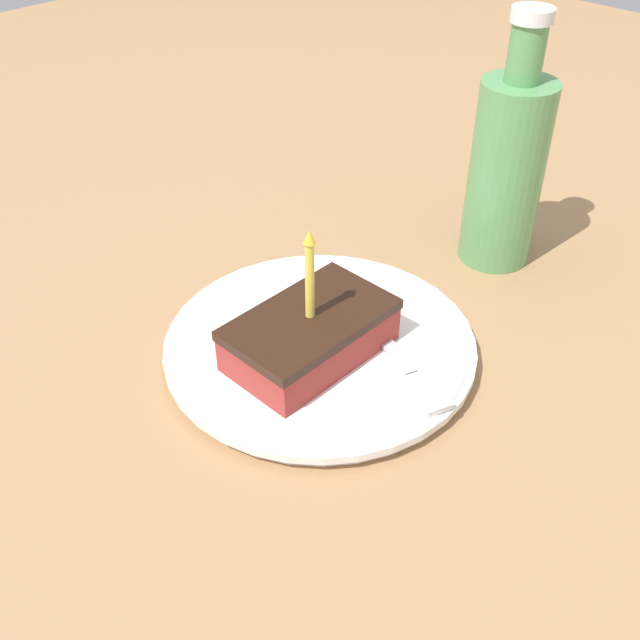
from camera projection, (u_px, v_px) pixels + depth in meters
ground_plane at (326, 388)px, 0.66m from camera, size 2.40×2.40×0.04m
plate at (320, 346)px, 0.66m from camera, size 0.27×0.27×0.02m
cake_slice at (310, 334)px, 0.62m from camera, size 0.08×0.14×0.12m
fork at (391, 348)px, 0.64m from camera, size 0.19×0.09×0.00m
bottle at (508, 167)px, 0.73m from camera, size 0.07×0.07×0.25m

